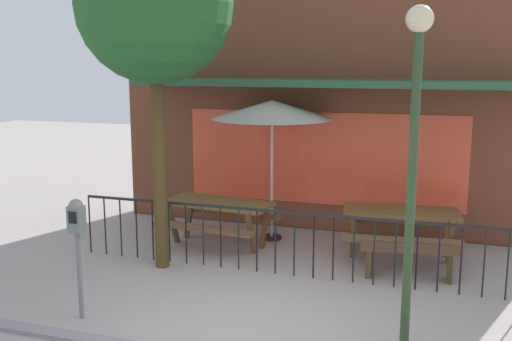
{
  "coord_description": "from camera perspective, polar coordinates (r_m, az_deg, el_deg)",
  "views": [
    {
      "loc": [
        2.2,
        -6.16,
        3.09
      ],
      "look_at": [
        -0.57,
        2.25,
        1.46
      ],
      "focal_mm": 41.48,
      "sensor_mm": 36.0,
      "label": 1
    }
  ],
  "objects": [
    {
      "name": "patio_bench",
      "position": [
        8.87,
        14.58,
        -7.91
      ],
      "size": [
        1.43,
        0.49,
        0.48
      ],
      "color": "brown",
      "rests_on": "ground"
    },
    {
      "name": "patio_fence_front",
      "position": [
        8.66,
        2.8,
        -5.87
      ],
      "size": [
        6.64,
        0.04,
        0.97
      ],
      "color": "black",
      "rests_on": "ground"
    },
    {
      "name": "parking_meter_near",
      "position": [
        7.38,
        -16.9,
        -5.24
      ],
      "size": [
        0.18,
        0.17,
        1.5
      ],
      "color": "slate",
      "rests_on": "ground"
    },
    {
      "name": "picnic_table_right",
      "position": [
        9.71,
        13.79,
        -4.67
      ],
      "size": [
        1.96,
        1.58,
        0.79
      ],
      "color": "brown",
      "rests_on": "ground"
    },
    {
      "name": "street_tree",
      "position": [
        8.81,
        -9.74,
        15.32
      ],
      "size": [
        2.25,
        2.25,
        5.02
      ],
      "color": "#4C381A",
      "rests_on": "ground"
    },
    {
      "name": "street_lamp",
      "position": [
        6.29,
        15.02,
        3.86
      ],
      "size": [
        0.28,
        0.28,
        3.65
      ],
      "color": "#2D4525",
      "rests_on": "ground"
    },
    {
      "name": "pub_storefront",
      "position": [
        10.96,
        6.72,
        7.76
      ],
      "size": [
        7.87,
        1.51,
        5.21
      ],
      "color": "#3C2718",
      "rests_on": "ground"
    },
    {
      "name": "patio_umbrella",
      "position": [
        10.13,
        1.57,
        5.83
      ],
      "size": [
        2.09,
        2.09,
        2.45
      ],
      "color": "black",
      "rests_on": "ground"
    },
    {
      "name": "ground",
      "position": [
        7.24,
        -1.31,
        -14.86
      ],
      "size": [
        40.0,
        40.0,
        0.0
      ],
      "primitive_type": "plane",
      "color": "#A79B97"
    },
    {
      "name": "picnic_table_left",
      "position": [
        10.05,
        -3.64,
        -3.87
      ],
      "size": [
        1.94,
        1.54,
        0.79
      ],
      "color": "brown",
      "rests_on": "ground"
    }
  ]
}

